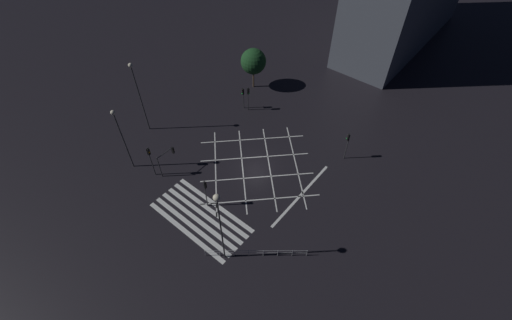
{
  "coord_description": "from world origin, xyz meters",
  "views": [
    {
      "loc": [
        17.85,
        -21.78,
        31.61
      ],
      "look_at": [
        0.0,
        0.0,
        1.28
      ],
      "focal_mm": 24.0,
      "sensor_mm": 36.0,
      "label": 1
    }
  ],
  "objects_px": {
    "street_lamp_west": "(137,86)",
    "street_tree_near": "(253,61)",
    "traffic_light_sw_main": "(150,157)",
    "traffic_light_sw_cross": "(168,156)",
    "traffic_light_nw_cross": "(243,94)",
    "street_lamp_east": "(219,214)",
    "street_lamp_far": "(119,129)",
    "traffic_light_nw_main": "(248,95)",
    "traffic_light_ne_main": "(348,141)",
    "traffic_light_median_south": "(206,189)"
  },
  "relations": [
    {
      "from": "street_lamp_west",
      "to": "street_tree_near",
      "type": "relative_size",
      "value": 1.6
    },
    {
      "from": "traffic_light_sw_main",
      "to": "traffic_light_sw_cross",
      "type": "height_order",
      "value": "traffic_light_sw_main"
    },
    {
      "from": "traffic_light_nw_cross",
      "to": "traffic_light_sw_cross",
      "type": "bearing_deg",
      "value": 3.76
    },
    {
      "from": "traffic_light_sw_main",
      "to": "street_lamp_west",
      "type": "distance_m",
      "value": 9.52
    },
    {
      "from": "street_lamp_east",
      "to": "street_tree_near",
      "type": "relative_size",
      "value": 1.6
    },
    {
      "from": "traffic_light_nw_cross",
      "to": "street_lamp_far",
      "type": "height_order",
      "value": "street_lamp_far"
    },
    {
      "from": "traffic_light_sw_main",
      "to": "street_lamp_far",
      "type": "bearing_deg",
      "value": -165.33
    },
    {
      "from": "street_lamp_east",
      "to": "street_lamp_far",
      "type": "distance_m",
      "value": 17.21
    },
    {
      "from": "traffic_light_nw_main",
      "to": "street_lamp_west",
      "type": "bearing_deg",
      "value": -123.88
    },
    {
      "from": "traffic_light_ne_main",
      "to": "street_lamp_far",
      "type": "xyz_separation_m",
      "value": [
        -19.42,
        -17.74,
        3.2
      ]
    },
    {
      "from": "traffic_light_nw_cross",
      "to": "street_lamp_east",
      "type": "height_order",
      "value": "street_lamp_east"
    },
    {
      "from": "traffic_light_sw_main",
      "to": "street_lamp_west",
      "type": "xyz_separation_m",
      "value": [
        -7.23,
        4.82,
        3.88
      ]
    },
    {
      "from": "traffic_light_median_south",
      "to": "traffic_light_sw_cross",
      "type": "height_order",
      "value": "traffic_light_median_south"
    },
    {
      "from": "street_lamp_east",
      "to": "traffic_light_nw_cross",
      "type": "bearing_deg",
      "value": 126.28
    },
    {
      "from": "street_lamp_west",
      "to": "street_tree_near",
      "type": "xyz_separation_m",
      "value": [
        4.74,
        16.75,
        -2.65
      ]
    },
    {
      "from": "traffic_light_ne_main",
      "to": "street_tree_near",
      "type": "distance_m",
      "value": 19.3
    },
    {
      "from": "traffic_light_nw_cross",
      "to": "street_tree_near",
      "type": "distance_m",
      "value": 5.95
    },
    {
      "from": "traffic_light_nw_cross",
      "to": "street_lamp_west",
      "type": "distance_m",
      "value": 14.36
    },
    {
      "from": "traffic_light_median_south",
      "to": "street_lamp_west",
      "type": "relative_size",
      "value": 0.41
    },
    {
      "from": "street_lamp_east",
      "to": "traffic_light_median_south",
      "type": "bearing_deg",
      "value": 149.09
    },
    {
      "from": "street_lamp_west",
      "to": "street_lamp_far",
      "type": "bearing_deg",
      "value": -54.96
    },
    {
      "from": "traffic_light_median_south",
      "to": "street_tree_near",
      "type": "xyz_separation_m",
      "value": [
        -10.59,
        20.77,
        1.5
      ]
    },
    {
      "from": "street_lamp_west",
      "to": "traffic_light_nw_main",
      "type": "bearing_deg",
      "value": 56.12
    },
    {
      "from": "traffic_light_median_south",
      "to": "street_lamp_west",
      "type": "xyz_separation_m",
      "value": [
        -15.32,
        4.01,
        4.15
      ]
    },
    {
      "from": "street_lamp_east",
      "to": "street_lamp_west",
      "type": "xyz_separation_m",
      "value": [
        -21.04,
        7.43,
        -0.48
      ]
    },
    {
      "from": "street_tree_near",
      "to": "traffic_light_sw_cross",
      "type": "bearing_deg",
      "value": -80.65
    },
    {
      "from": "traffic_light_nw_main",
      "to": "traffic_light_sw_cross",
      "type": "relative_size",
      "value": 1.17
    },
    {
      "from": "traffic_light_sw_main",
      "to": "street_lamp_far",
      "type": "height_order",
      "value": "street_lamp_far"
    },
    {
      "from": "traffic_light_sw_main",
      "to": "traffic_light_ne_main",
      "type": "xyz_separation_m",
      "value": [
        16.17,
        16.89,
        -0.3
      ]
    },
    {
      "from": "traffic_light_nw_cross",
      "to": "traffic_light_ne_main",
      "type": "relative_size",
      "value": 0.85
    },
    {
      "from": "street_lamp_west",
      "to": "traffic_light_sw_main",
      "type": "bearing_deg",
      "value": -33.71
    },
    {
      "from": "traffic_light_median_south",
      "to": "traffic_light_nw_main",
      "type": "bearing_deg",
      "value": 25.17
    },
    {
      "from": "traffic_light_ne_main",
      "to": "street_lamp_far",
      "type": "bearing_deg",
      "value": 42.42
    },
    {
      "from": "traffic_light_median_south",
      "to": "traffic_light_sw_main",
      "type": "bearing_deg",
      "value": 95.73
    },
    {
      "from": "traffic_light_nw_main",
      "to": "traffic_light_median_south",
      "type": "bearing_deg",
      "value": -64.83
    },
    {
      "from": "traffic_light_sw_cross",
      "to": "street_lamp_east",
      "type": "distance_m",
      "value": 14.68
    },
    {
      "from": "street_lamp_far",
      "to": "street_tree_near",
      "type": "relative_size",
      "value": 1.38
    },
    {
      "from": "traffic_light_ne_main",
      "to": "traffic_light_nw_main",
      "type": "bearing_deg",
      "value": 1.08
    },
    {
      "from": "traffic_light_nw_cross",
      "to": "street_tree_near",
      "type": "relative_size",
      "value": 0.55
    },
    {
      "from": "traffic_light_ne_main",
      "to": "street_tree_near",
      "type": "xyz_separation_m",
      "value": [
        -18.66,
        4.69,
        1.54
      ]
    },
    {
      "from": "traffic_light_ne_main",
      "to": "street_lamp_east",
      "type": "height_order",
      "value": "street_lamp_east"
    },
    {
      "from": "street_lamp_west",
      "to": "street_lamp_far",
      "type": "xyz_separation_m",
      "value": [
        3.98,
        -5.67,
        -0.99
      ]
    },
    {
      "from": "street_lamp_east",
      "to": "street_lamp_west",
      "type": "height_order",
      "value": "street_lamp_west"
    },
    {
      "from": "traffic_light_sw_cross",
      "to": "street_lamp_west",
      "type": "relative_size",
      "value": 0.32
    },
    {
      "from": "traffic_light_sw_main",
      "to": "traffic_light_nw_cross",
      "type": "bearing_deg",
      "value": 90.66
    },
    {
      "from": "street_lamp_east",
      "to": "street_tree_near",
      "type": "xyz_separation_m",
      "value": [
        -16.3,
        24.19,
        -3.13
      ]
    },
    {
      "from": "traffic_light_nw_main",
      "to": "street_lamp_west",
      "type": "xyz_separation_m",
      "value": [
        -7.91,
        -11.78,
        4.36
      ]
    },
    {
      "from": "street_lamp_east",
      "to": "street_lamp_west",
      "type": "relative_size",
      "value": 1.0
    },
    {
      "from": "traffic_light_sw_main",
      "to": "street_lamp_east",
      "type": "height_order",
      "value": "street_lamp_east"
    },
    {
      "from": "street_lamp_east",
      "to": "street_lamp_far",
      "type": "height_order",
      "value": "street_lamp_east"
    }
  ]
}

